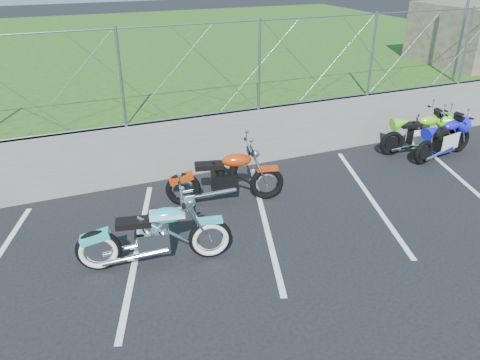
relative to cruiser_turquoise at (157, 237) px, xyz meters
name	(u,v)px	position (x,y,z in m)	size (l,w,h in m)	color
ground	(289,247)	(2.17, -0.43, -0.49)	(90.00, 90.00, 0.00)	black
retaining_wall	(218,142)	(2.17, 3.07, 0.16)	(30.00, 0.22, 1.30)	#63625E
grass_field	(133,58)	(2.17, 13.07, 0.16)	(30.00, 20.00, 1.30)	#214A13
chain_link_fence	(216,70)	(2.17, 3.07, 1.81)	(28.00, 0.03, 2.00)	gray
sign_pole	(464,24)	(9.37, 3.47, 2.31)	(0.08, 0.08, 3.00)	gray
parking_lines	(319,207)	(3.37, 0.57, -0.49)	(18.29, 4.31, 0.01)	silver
cruiser_turquoise	(157,237)	(0.00, 0.00, 0.00)	(2.45, 0.78, 1.23)	black
naked_orange	(227,179)	(1.78, 1.50, 0.01)	(2.33, 0.85, 1.18)	black
sportbike_green	(420,135)	(7.13, 2.05, -0.03)	(2.07, 0.74, 1.08)	black
sportbike_blue	(445,140)	(7.45, 1.57, -0.04)	(2.01, 0.71, 1.05)	black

